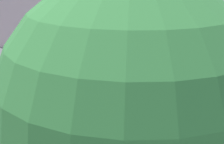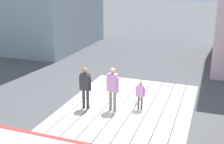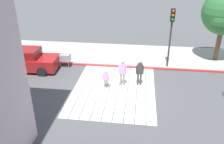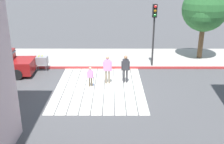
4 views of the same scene
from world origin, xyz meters
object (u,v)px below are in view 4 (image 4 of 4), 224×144
Objects in this scene: street_tree at (204,10)px; pedestrian_child_with_racket at (91,76)px; traffic_light_corner at (154,23)px; pedestrian_adult_lead at (126,67)px; pedestrian_adult_trailing at (107,67)px; tennis_ball_cart at (41,60)px.

pedestrian_child_with_racket is at bearing -56.13° from street_tree.
traffic_light_corner is 4.02m from pedestrian_adult_lead.
street_tree is 3.11× the size of pedestrian_adult_trailing.
pedestrian_adult_lead is 2.11m from pedestrian_child_with_racket.
tennis_ball_cart is 4.42m from pedestrian_child_with_racket.
pedestrian_adult_lead is at bearing 68.51° from tennis_ball_cart.
pedestrian_adult_lead is 1.06m from pedestrian_adult_trailing.
street_tree is at bearing 124.93° from pedestrian_adult_trailing.
pedestrian_adult_trailing reaches higher than tennis_ball_cart.
pedestrian_adult_trailing is at bearing -81.01° from pedestrian_adult_lead.
traffic_light_corner reaches higher than pedestrian_adult_lead.
pedestrian_child_with_racket is at bearing -49.00° from traffic_light_corner.
street_tree reaches higher than tennis_ball_cart.
pedestrian_adult_trailing is (2.99, -3.01, -2.04)m from traffic_light_corner.
pedestrian_adult_lead is at bearing -51.45° from street_tree.
street_tree is (-1.75, 3.77, 0.59)m from traffic_light_corner.
traffic_light_corner is 2.48× the size of pedestrian_adult_trailing.
tennis_ball_cart is 0.60× the size of pedestrian_adult_trailing.
traffic_light_corner is 2.55× the size of pedestrian_adult_lead.
pedestrian_child_with_racket is (3.44, -3.96, -2.38)m from traffic_light_corner.
tennis_ball_cart is 0.86× the size of pedestrian_child_with_racket.
pedestrian_child_with_racket reaches higher than tennis_ball_cart.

